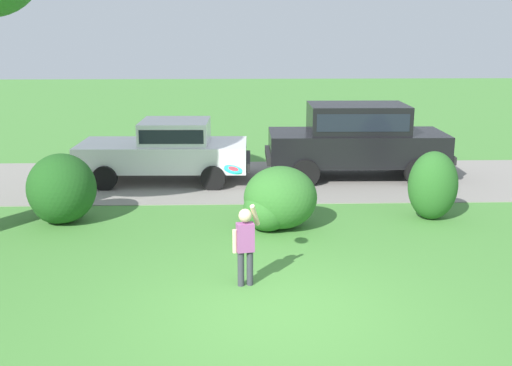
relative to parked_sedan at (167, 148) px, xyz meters
The scene contains 9 objects.
ground_plane 7.97m from the parked_sedan, 72.90° to the right, with size 80.00×80.00×0.00m, color #478438.
driveway_strip 2.48m from the parked_sedan, ahead, with size 28.00×4.40×0.02m, color gray.
shrub_near_tree 3.83m from the parked_sedan, 117.34° to the right, with size 1.36×1.36×1.40m.
shrub_centre_left 4.69m from the parked_sedan, 57.14° to the right, with size 1.44×1.28×1.23m.
shrub_centre 6.67m from the parked_sedan, 30.62° to the right, with size 1.00×0.91×1.41m.
parked_sedan is the anchor object (origin of this frame).
parked_suv 4.88m from the parked_sedan, ahead, with size 4.72×2.15×1.92m.
child_thrower 6.90m from the parked_sedan, 74.19° to the right, with size 0.43×0.31×1.29m.
frisbee 6.70m from the parked_sedan, 75.08° to the right, with size 0.29×0.28×0.13m.
Camera 1 is at (-0.56, -7.76, 3.81)m, focal length 43.06 mm.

